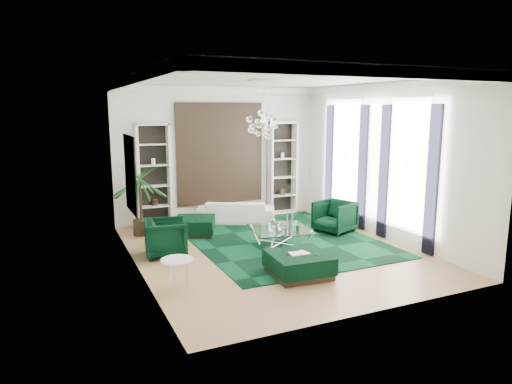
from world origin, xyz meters
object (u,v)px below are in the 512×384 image
sofa (236,212)px  armchair_right (335,217)px  ottoman_front (299,265)px  side_table (177,274)px  armchair_left (166,238)px  ottoman_side (195,226)px  palm (140,190)px  coffee_table (280,238)px

sofa → armchair_right: bearing=158.9°
ottoman_front → sofa: bearing=84.0°
side_table → armchair_left: bearing=82.2°
armchair_left → ottoman_side: (1.06, 1.38, -0.18)m
sofa → palm: 2.81m
armchair_left → ottoman_front: 3.05m
sofa → ottoman_side: (-1.43, -0.74, -0.10)m
sofa → armchair_right: 2.81m
armchair_right → palm: palm is taller
side_table → palm: size_ratio=0.24×
ottoman_side → armchair_right: bearing=-20.7°
ottoman_side → palm: 1.65m
armchair_right → ottoman_front: bearing=-64.5°
ottoman_side → side_table: (-1.33, -3.34, 0.05)m
palm → armchair_right: bearing=-21.3°
armchair_right → palm: bearing=-130.3°
coffee_table → palm: (-2.73, 2.39, 0.95)m
coffee_table → ottoman_front: bearing=-106.4°
ottoman_side → palm: size_ratio=0.42×
side_table → sofa: bearing=55.9°
ottoman_side → palm: bearing=157.2°
armchair_left → ottoman_front: size_ratio=0.81×
sofa → ottoman_front: bearing=108.8°
coffee_table → palm: bearing=138.8°
armchair_left → sofa: bearing=-41.2°
ottoman_front → palm: palm is taller
sofa → side_table: bearing=80.7°
ottoman_front → side_table: bearing=172.3°
ottoman_front → ottoman_side: bearing=104.8°
side_table → palm: bearing=88.6°
ottoman_side → side_table: size_ratio=1.74×
side_table → palm: (0.09, 3.86, 0.90)m
coffee_table → side_table: bearing=-152.4°
armchair_right → side_table: armchair_right is taller
armchair_right → coffee_table: 1.99m
ottoman_front → palm: bearing=117.9°
armchair_right → ottoman_side: bearing=-129.7°
ottoman_side → ottoman_front: 3.78m
side_table → ottoman_front: bearing=-7.7°
armchair_right → coffee_table: size_ratio=0.70×
ottoman_front → side_table: side_table is taller
armchair_right → side_table: (-4.72, -2.06, -0.14)m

